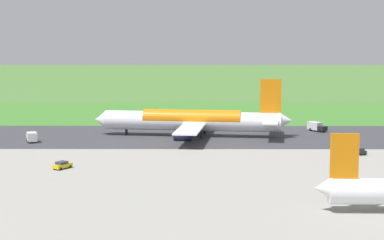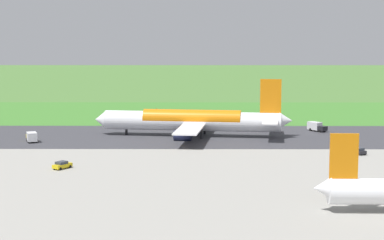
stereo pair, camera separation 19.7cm
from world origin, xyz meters
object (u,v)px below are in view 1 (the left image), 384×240
at_px(service_car_ops, 62,165).
at_px(no_stopping_sign, 157,111).
at_px(service_truck_baggage, 32,137).
at_px(service_truck_fuel, 316,127).
at_px(service_car_followme, 358,151).
at_px(traffic_cone_orange, 144,114).
at_px(airliner_main, 193,121).

xyz_separation_m(service_car_ops, no_stopping_sign, (-14.30, -89.13, 0.54)).
xyz_separation_m(service_truck_baggage, service_truck_fuel, (-76.82, -19.15, 0.00)).
height_order(service_car_followme, service_truck_fuel, service_truck_fuel).
height_order(service_truck_baggage, traffic_cone_orange, service_truck_baggage).
xyz_separation_m(airliner_main, service_truck_baggage, (41.66, 9.79, -2.95)).
bearing_deg(traffic_cone_orange, service_truck_baggage, 66.67).
bearing_deg(service_truck_baggage, service_truck_fuel, -166.00).
bearing_deg(service_truck_fuel, airliner_main, 14.92).
bearing_deg(service_car_ops, service_car_followme, -165.45).
bearing_deg(service_car_ops, traffic_cone_orange, -96.25).
bearing_deg(service_car_ops, airliner_main, -121.94).
bearing_deg(no_stopping_sign, airliner_main, 105.51).
height_order(service_truck_baggage, service_car_followme, service_truck_baggage).
relative_size(service_truck_baggage, traffic_cone_orange, 11.31).
xyz_separation_m(service_truck_baggage, no_stopping_sign, (-28.95, -55.58, -0.02)).
xyz_separation_m(service_truck_baggage, service_car_followme, (-80.06, 16.57, -0.56)).
xyz_separation_m(service_car_followme, service_car_ops, (65.42, 16.98, 0.00)).
xyz_separation_m(service_truck_fuel, traffic_cone_orange, (52.26, -37.78, -1.13)).
height_order(service_truck_fuel, service_car_ops, service_truck_fuel).
distance_m(airliner_main, service_truck_baggage, 42.89).
xyz_separation_m(airliner_main, service_car_followme, (-38.41, 26.35, -3.51)).
relative_size(airliner_main, service_truck_fuel, 9.14).
distance_m(service_truck_baggage, service_car_ops, 36.61).
distance_m(service_car_ops, no_stopping_sign, 90.27).
bearing_deg(airliner_main, service_truck_baggage, 13.22).
height_order(service_car_ops, traffic_cone_orange, service_car_ops).
distance_m(service_truck_fuel, service_car_ops, 81.51).
bearing_deg(airliner_main, traffic_cone_orange, -70.07).
xyz_separation_m(no_stopping_sign, traffic_cone_orange, (4.39, -1.35, -1.11)).
bearing_deg(service_car_ops, service_truck_baggage, -66.42).
relative_size(service_truck_baggage, service_truck_fuel, 1.05).
relative_size(service_truck_fuel, service_car_ops, 1.32).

